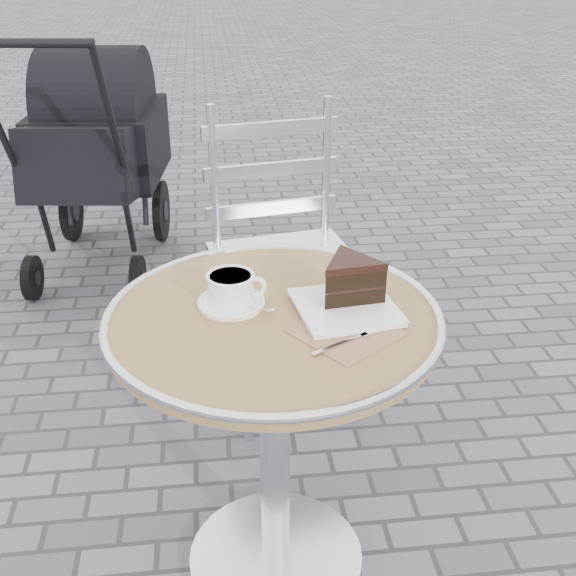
{
  "coord_description": "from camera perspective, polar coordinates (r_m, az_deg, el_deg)",
  "views": [
    {
      "loc": [
        -0.12,
        -1.31,
        1.48
      ],
      "look_at": [
        0.03,
        0.03,
        0.78
      ],
      "focal_mm": 45.0,
      "sensor_mm": 36.0,
      "label": 1
    }
  ],
  "objects": [
    {
      "name": "cappuccino_set",
      "position": [
        1.55,
        -4.46,
        -0.3
      ],
      "size": [
        0.16,
        0.14,
        0.07
      ],
      "rotation": [
        0.0,
        0.0,
        0.04
      ],
      "color": "white",
      "rests_on": "cafe_table"
    },
    {
      "name": "ground",
      "position": [
        1.99,
        -0.96,
        -20.79
      ],
      "size": [
        80.0,
        80.0,
        0.0
      ],
      "primitive_type": "plane",
      "color": "#5A5B64",
      "rests_on": "ground"
    },
    {
      "name": "baby_stroller",
      "position": [
        3.41,
        -14.96,
        9.86
      ],
      "size": [
        0.61,
        1.12,
        1.12
      ],
      "rotation": [
        0.0,
        0.0,
        -0.12
      ],
      "color": "black",
      "rests_on": "ground"
    },
    {
      "name": "cafe_table",
      "position": [
        1.61,
        -1.11,
        -7.24
      ],
      "size": [
        0.72,
        0.72,
        0.74
      ],
      "color": "silver",
      "rests_on": "ground"
    },
    {
      "name": "bistro_chair",
      "position": [
        2.31,
        -0.75,
        5.15
      ],
      "size": [
        0.51,
        0.51,
        0.98
      ],
      "rotation": [
        0.0,
        0.0,
        0.17
      ],
      "color": "silver",
      "rests_on": "ground"
    },
    {
      "name": "cake_plate_set",
      "position": [
        1.53,
        4.88,
        0.17
      ],
      "size": [
        0.26,
        0.34,
        0.11
      ],
      "rotation": [
        0.0,
        0.0,
        0.14
      ],
      "color": "#936851",
      "rests_on": "cafe_table"
    }
  ]
}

